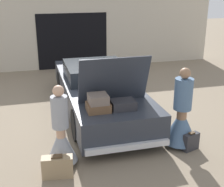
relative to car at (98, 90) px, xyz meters
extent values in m
plane|color=#7F705B|center=(0.00, 0.00, -0.58)|extent=(40.00, 40.00, 0.00)
cube|color=beige|center=(0.00, 4.77, 0.82)|extent=(12.00, 0.12, 2.80)
cube|color=black|center=(0.00, 4.69, 0.52)|extent=(2.80, 0.02, 2.20)
cube|color=#2D333D|center=(0.00, 0.00, -0.08)|extent=(1.82, 5.25, 0.64)
cube|color=#1E2328|center=(0.00, 0.31, 0.45)|extent=(1.60, 1.68, 0.41)
cylinder|color=black|center=(-0.84, 1.62, -0.22)|extent=(0.18, 0.72, 0.72)
cylinder|color=black|center=(0.84, 1.62, -0.22)|extent=(0.18, 0.72, 0.72)
cylinder|color=black|center=(-0.84, -1.58, -0.22)|extent=(0.18, 0.72, 0.72)
cylinder|color=black|center=(0.84, -1.58, -0.22)|extent=(0.18, 0.72, 0.72)
cube|color=silver|center=(0.00, -2.66, -0.30)|extent=(1.73, 0.10, 0.12)
cube|color=#2D333D|center=(0.00, -1.62, 0.77)|extent=(1.55, 0.38, 1.05)
cube|color=brown|center=(-0.44, -2.01, 0.33)|extent=(0.47, 0.42, 0.18)
cube|color=#2D2D33|center=(0.09, -2.01, 0.34)|extent=(0.50, 0.40, 0.18)
cube|color=#75665B|center=(-0.44, -2.01, 0.51)|extent=(0.39, 0.40, 0.19)
cylinder|color=tan|center=(-1.27, -2.48, -0.19)|extent=(0.17, 0.17, 0.78)
cone|color=#9399A3|center=(-1.27, -2.48, -0.15)|extent=(0.59, 0.59, 0.70)
cylinder|color=#9399A3|center=(-1.27, -2.48, 0.50)|extent=(0.31, 0.31, 0.61)
sphere|color=tan|center=(-1.27, -2.48, 0.91)|extent=(0.21, 0.21, 0.21)
cylinder|color=#997051|center=(1.27, -2.37, -0.16)|extent=(0.21, 0.21, 0.83)
cone|color=slate|center=(1.27, -2.37, -0.12)|extent=(0.72, 0.72, 0.75)
cylinder|color=slate|center=(1.27, -2.37, 0.58)|extent=(0.38, 0.38, 0.66)
sphere|color=#997051|center=(1.27, -2.37, 1.03)|extent=(0.23, 0.23, 0.23)
cube|color=#9E8460|center=(-1.40, -2.89, -0.38)|extent=(0.58, 0.28, 0.40)
cube|color=#4C3823|center=(-1.40, -2.89, -0.16)|extent=(0.21, 0.15, 0.02)
cube|color=#2D2D33|center=(1.39, -2.64, -0.40)|extent=(0.39, 0.24, 0.37)
cube|color=#4C3823|center=(1.39, -2.64, -0.19)|extent=(0.15, 0.12, 0.02)
camera|label=1|loc=(-1.69, -7.80, 2.73)|focal=50.00mm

